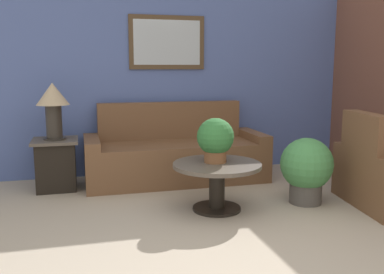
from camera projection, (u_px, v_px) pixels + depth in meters
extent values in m
cube|color=#5166A8|center=(168.00, 78.00, 5.83)|extent=(7.08, 0.06, 2.60)
cube|color=#4C3823|center=(167.00, 42.00, 5.71)|extent=(1.02, 0.03, 0.71)
cube|color=#B2BCC6|center=(167.00, 42.00, 5.70)|extent=(0.90, 0.01, 0.59)
cube|color=brown|center=(176.00, 162.00, 5.47)|extent=(1.91, 0.87, 0.50)
cube|color=brown|center=(170.00, 120.00, 5.73)|extent=(1.91, 0.16, 0.49)
cube|color=brown|center=(92.00, 162.00, 5.20)|extent=(0.18, 0.87, 0.60)
cube|color=brown|center=(252.00, 154.00, 5.73)|extent=(0.18, 0.87, 0.60)
cube|color=brown|center=(366.00, 137.00, 4.36)|extent=(0.25, 0.73, 0.49)
cube|color=brown|center=(372.00, 168.00, 4.92)|extent=(0.90, 0.29, 0.60)
cylinder|color=black|center=(217.00, 208.00, 4.38)|extent=(0.49, 0.49, 0.03)
cylinder|color=black|center=(217.00, 187.00, 4.34)|extent=(0.16, 0.16, 0.42)
cylinder|color=brown|center=(217.00, 165.00, 4.31)|extent=(0.90, 0.90, 0.04)
cube|color=black|center=(56.00, 166.00, 5.09)|extent=(0.45, 0.45, 0.57)
cube|color=brown|center=(55.00, 141.00, 5.04)|extent=(0.53, 0.53, 0.03)
cylinder|color=#2D2823|center=(55.00, 139.00, 5.03)|extent=(0.26, 0.26, 0.02)
cylinder|color=#2D2823|center=(54.00, 121.00, 5.00)|extent=(0.19, 0.19, 0.39)
cone|color=tan|center=(53.00, 94.00, 4.95)|extent=(0.38, 0.38, 0.26)
cylinder|color=brown|center=(215.00, 156.00, 4.34)|extent=(0.23, 0.23, 0.12)
sphere|color=#2D6B33|center=(215.00, 137.00, 4.31)|extent=(0.38, 0.38, 0.38)
cylinder|color=#4C4742|center=(305.00, 193.00, 4.59)|extent=(0.34, 0.34, 0.22)
sphere|color=#428447|center=(307.00, 164.00, 4.54)|extent=(0.56, 0.56, 0.56)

